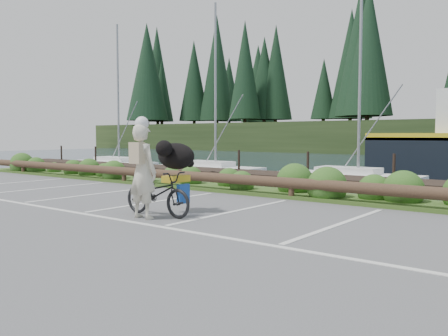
% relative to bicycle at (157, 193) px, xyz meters
% --- Properties ---
extents(ground, '(72.00, 72.00, 0.00)m').
position_rel_bicycle_xyz_m(ground, '(0.99, -0.47, -0.49)').
color(ground, '#545456').
extents(vegetation_strip, '(34.00, 1.60, 0.10)m').
position_rel_bicycle_xyz_m(vegetation_strip, '(0.99, 4.83, -0.44)').
color(vegetation_strip, '#3D5B21').
rests_on(vegetation_strip, ground).
extents(log_rail, '(32.00, 0.30, 0.60)m').
position_rel_bicycle_xyz_m(log_rail, '(0.99, 4.13, -0.49)').
color(log_rail, '#443021').
rests_on(log_rail, ground).
extents(bicycle, '(1.90, 0.69, 0.99)m').
position_rel_bicycle_xyz_m(bicycle, '(0.00, 0.00, 0.00)').
color(bicycle, black).
rests_on(bicycle, ground).
extents(cyclist, '(0.74, 0.49, 2.00)m').
position_rel_bicycle_xyz_m(cyclist, '(0.01, -0.44, 0.50)').
color(cyclist, beige).
rests_on(cyclist, ground).
extents(dog, '(0.53, 1.06, 0.60)m').
position_rel_bicycle_xyz_m(dog, '(-0.01, 0.60, 0.80)').
color(dog, black).
rests_on(dog, bicycle).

